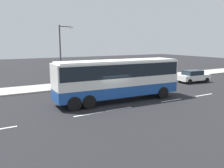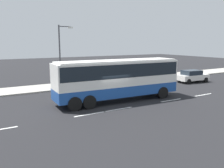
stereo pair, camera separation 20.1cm
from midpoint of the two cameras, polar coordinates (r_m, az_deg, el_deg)
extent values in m
plane|color=black|center=(20.51, -0.59, -4.55)|extent=(120.00, 120.00, 0.00)
cube|color=#A8A399|center=(28.65, -9.90, -0.31)|extent=(80.00, 4.00, 0.15)
cube|color=white|center=(17.46, -5.75, -7.23)|extent=(2.40, 0.16, 0.01)
cube|color=white|center=(18.61, 1.34, -6.07)|extent=(2.40, 0.16, 0.01)
cube|color=white|center=(22.00, 13.80, -3.82)|extent=(2.40, 0.16, 0.01)
cube|color=white|center=(25.20, 20.91, -2.44)|extent=(2.40, 0.16, 0.01)
cube|color=#1E4C9E|center=(20.98, 1.24, -1.40)|extent=(11.43, 2.97, 0.91)
cube|color=white|center=(20.73, 1.25, 2.62)|extent=(11.43, 2.97, 2.05)
cube|color=black|center=(20.69, 1.25, 3.47)|extent=(11.21, 2.99, 1.13)
cube|color=black|center=(23.96, 13.07, 3.62)|extent=(0.23, 2.25, 1.64)
cube|color=white|center=(20.62, 1.26, 5.61)|extent=(10.97, 2.81, 0.12)
cylinder|color=black|center=(24.21, 8.28, -1.04)|extent=(1.11, 0.35, 1.10)
cylinder|color=black|center=(22.40, 11.83, -2.06)|extent=(1.11, 0.35, 1.10)
cylinder|color=black|center=(20.80, -8.25, -2.89)|extent=(1.11, 0.35, 1.10)
cylinder|color=black|center=(18.67, -5.78, -4.34)|extent=(1.11, 0.35, 1.10)
cylinder|color=black|center=(20.43, -11.42, -3.22)|extent=(1.11, 0.35, 1.10)
cylinder|color=black|center=(18.26, -9.28, -4.75)|extent=(1.11, 0.35, 1.10)
cube|color=white|center=(32.43, 18.67, 1.57)|extent=(4.35, 2.09, 0.68)
cube|color=#1E2833|center=(32.20, 18.45, 2.65)|extent=(2.44, 1.80, 0.58)
cylinder|color=black|center=(34.10, 19.38, 1.35)|extent=(0.65, 0.25, 0.64)
cylinder|color=black|center=(32.96, 21.47, 0.93)|extent=(0.65, 0.25, 0.64)
cylinder|color=black|center=(32.08, 15.72, 1.02)|extent=(0.65, 0.25, 0.64)
cylinder|color=black|center=(30.87, 17.80, 0.57)|extent=(0.65, 0.25, 0.64)
cylinder|color=#38334C|center=(31.58, 3.60, 1.73)|extent=(0.14, 0.14, 0.87)
cylinder|color=#38334C|center=(31.61, 3.89, 1.73)|extent=(0.14, 0.14, 0.87)
cylinder|color=beige|center=(31.49, 3.76, 3.09)|extent=(0.32, 0.32, 0.65)
sphere|color=brown|center=(31.44, 3.77, 3.89)|extent=(0.23, 0.23, 0.23)
cylinder|color=brown|center=(28.48, -10.15, 0.60)|extent=(0.14, 0.14, 0.81)
cylinder|color=brown|center=(28.51, -10.46, 0.60)|extent=(0.14, 0.14, 0.81)
cylinder|color=#2672B2|center=(28.39, -10.35, 2.00)|extent=(0.32, 0.32, 0.60)
sphere|color=tan|center=(28.33, -10.38, 2.82)|extent=(0.22, 0.22, 0.22)
cylinder|color=#47474C|center=(26.36, -12.64, 6.32)|extent=(0.16, 0.16, 6.81)
cylinder|color=#47474C|center=(26.57, -11.56, 13.41)|extent=(1.29, 0.10, 0.10)
cube|color=silver|center=(26.78, -10.22, 13.22)|extent=(0.50, 0.24, 0.16)
camera|label=1|loc=(0.10, 89.72, 0.05)|focal=37.98mm
camera|label=2|loc=(0.10, -90.28, -0.05)|focal=37.98mm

